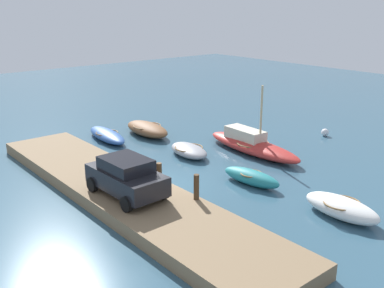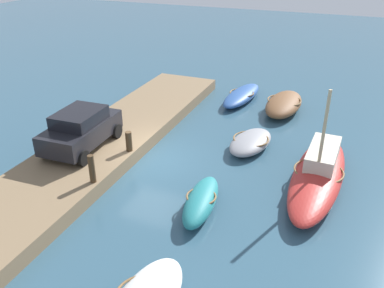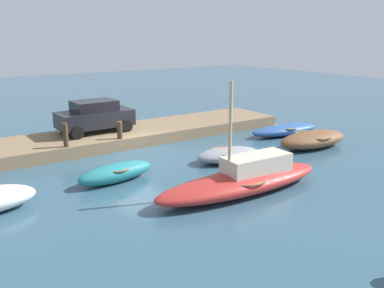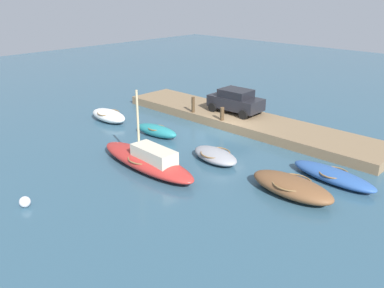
{
  "view_description": "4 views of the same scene",
  "coord_description": "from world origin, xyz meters",
  "px_view_note": "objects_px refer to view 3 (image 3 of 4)",
  "views": [
    {
      "loc": [
        16.47,
        -11.96,
        8.45
      ],
      "look_at": [
        -1.28,
        2.79,
        1.22
      ],
      "focal_mm": 42.25,
      "sensor_mm": 36.0,
      "label": 1
    },
    {
      "loc": [
        13.76,
        7.44,
        8.67
      ],
      "look_at": [
        -0.07,
        1.86,
        1.08
      ],
      "focal_mm": 38.15,
      "sensor_mm": 36.0,
      "label": 2
    },
    {
      "loc": [
        8.66,
        17.4,
        5.58
      ],
      "look_at": [
        -1.25,
        2.87,
        0.84
      ],
      "focal_mm": 38.32,
      "sensor_mm": 36.0,
      "label": 3
    },
    {
      "loc": [
        -15.94,
        19.37,
        8.92
      ],
      "look_at": [
        -0.99,
        3.8,
        0.57
      ],
      "focal_mm": 38.16,
      "sensor_mm": 36.0,
      "label": 4
    }
  ],
  "objects_px": {
    "rowboat_grey": "(228,154)",
    "mooring_post_west": "(120,130)",
    "sailboat_red": "(244,179)",
    "motorboat_brown": "(313,139)",
    "dinghy_teal": "(116,173)",
    "parked_car": "(95,116)",
    "rowboat_blue": "(285,130)",
    "mooring_post_mid_west": "(65,135)"
  },
  "relations": [
    {
      "from": "motorboat_brown",
      "to": "mooring_post_west",
      "type": "bearing_deg",
      "value": -28.45
    },
    {
      "from": "parked_car",
      "to": "rowboat_grey",
      "type": "bearing_deg",
      "value": 118.11
    },
    {
      "from": "rowboat_blue",
      "to": "dinghy_teal",
      "type": "height_order",
      "value": "dinghy_teal"
    },
    {
      "from": "rowboat_blue",
      "to": "mooring_post_mid_west",
      "type": "distance_m",
      "value": 11.98
    },
    {
      "from": "rowboat_grey",
      "to": "rowboat_blue",
      "type": "distance_m",
      "value": 6.16
    },
    {
      "from": "mooring_post_mid_west",
      "to": "mooring_post_west",
      "type": "bearing_deg",
      "value": 180.0
    },
    {
      "from": "motorboat_brown",
      "to": "sailboat_red",
      "type": "xyz_separation_m",
      "value": [
        6.97,
        2.66,
        0.07
      ]
    },
    {
      "from": "rowboat_grey",
      "to": "mooring_post_west",
      "type": "distance_m",
      "value": 5.54
    },
    {
      "from": "dinghy_teal",
      "to": "parked_car",
      "type": "relative_size",
      "value": 0.85
    },
    {
      "from": "mooring_post_west",
      "to": "sailboat_red",
      "type": "bearing_deg",
      "value": 99.95
    },
    {
      "from": "motorboat_brown",
      "to": "rowboat_blue",
      "type": "bearing_deg",
      "value": -103.26
    },
    {
      "from": "dinghy_teal",
      "to": "motorboat_brown",
      "type": "bearing_deg",
      "value": 168.37
    },
    {
      "from": "rowboat_blue",
      "to": "dinghy_teal",
      "type": "distance_m",
      "value": 11.21
    },
    {
      "from": "motorboat_brown",
      "to": "mooring_post_west",
      "type": "xyz_separation_m",
      "value": [
        8.31,
        -4.99,
        0.6
      ]
    },
    {
      "from": "mooring_post_mid_west",
      "to": "parked_car",
      "type": "xyz_separation_m",
      "value": [
        -2.2,
        -2.01,
        0.31
      ]
    },
    {
      "from": "parked_car",
      "to": "sailboat_red",
      "type": "bearing_deg",
      "value": 98.78
    },
    {
      "from": "mooring_post_west",
      "to": "parked_car",
      "type": "xyz_separation_m",
      "value": [
        0.46,
        -2.01,
        0.43
      ]
    },
    {
      "from": "motorboat_brown",
      "to": "mooring_post_mid_west",
      "type": "relative_size",
      "value": 3.82
    },
    {
      "from": "dinghy_teal",
      "to": "rowboat_blue",
      "type": "bearing_deg",
      "value": -177.83
    },
    {
      "from": "parked_car",
      "to": "mooring_post_west",
      "type": "bearing_deg",
      "value": 101.12
    },
    {
      "from": "dinghy_teal",
      "to": "mooring_post_mid_west",
      "type": "bearing_deg",
      "value": -87.39
    },
    {
      "from": "sailboat_red",
      "to": "mooring_post_west",
      "type": "relative_size",
      "value": 8.24
    },
    {
      "from": "dinghy_teal",
      "to": "mooring_post_west",
      "type": "distance_m",
      "value": 4.56
    },
    {
      "from": "motorboat_brown",
      "to": "mooring_post_mid_west",
      "type": "height_order",
      "value": "mooring_post_mid_west"
    },
    {
      "from": "rowboat_grey",
      "to": "parked_car",
      "type": "relative_size",
      "value": 0.84
    },
    {
      "from": "mooring_post_west",
      "to": "rowboat_blue",
      "type": "bearing_deg",
      "value": 165.28
    },
    {
      "from": "rowboat_blue",
      "to": "motorboat_brown",
      "type": "bearing_deg",
      "value": 80.42
    },
    {
      "from": "motorboat_brown",
      "to": "rowboat_blue",
      "type": "height_order",
      "value": "motorboat_brown"
    },
    {
      "from": "dinghy_teal",
      "to": "mooring_post_west",
      "type": "height_order",
      "value": "mooring_post_west"
    },
    {
      "from": "motorboat_brown",
      "to": "sailboat_red",
      "type": "relative_size",
      "value": 0.59
    },
    {
      "from": "sailboat_red",
      "to": "mooring_post_mid_west",
      "type": "xyz_separation_m",
      "value": [
        4.0,
        -7.65,
        0.65
      ]
    },
    {
      "from": "motorboat_brown",
      "to": "parked_car",
      "type": "relative_size",
      "value": 1.09
    },
    {
      "from": "motorboat_brown",
      "to": "rowboat_grey",
      "type": "height_order",
      "value": "motorboat_brown"
    },
    {
      "from": "rowboat_blue",
      "to": "mooring_post_west",
      "type": "relative_size",
      "value": 5.29
    },
    {
      "from": "mooring_post_mid_west",
      "to": "parked_car",
      "type": "bearing_deg",
      "value": -137.62
    },
    {
      "from": "mooring_post_west",
      "to": "parked_car",
      "type": "bearing_deg",
      "value": -77.09
    },
    {
      "from": "dinghy_teal",
      "to": "mooring_post_west",
      "type": "xyz_separation_m",
      "value": [
        -2.03,
        -4.02,
        0.65
      ]
    },
    {
      "from": "rowboat_grey",
      "to": "mooring_post_mid_west",
      "type": "distance_m",
      "value": 7.44
    },
    {
      "from": "rowboat_blue",
      "to": "mooring_post_west",
      "type": "bearing_deg",
      "value": -8.49
    },
    {
      "from": "rowboat_grey",
      "to": "rowboat_blue",
      "type": "relative_size",
      "value": 0.71
    },
    {
      "from": "rowboat_grey",
      "to": "parked_car",
      "type": "distance_m",
      "value": 7.52
    },
    {
      "from": "motorboat_brown",
      "to": "rowboat_blue",
      "type": "xyz_separation_m",
      "value": [
        -0.74,
        -2.61,
        -0.11
      ]
    }
  ]
}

